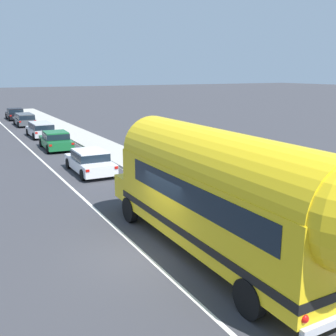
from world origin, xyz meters
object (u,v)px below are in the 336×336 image
object	(u,v)px
car_lead	(90,160)
car_third	(41,129)
car_second	(56,140)
car_fifth	(15,114)
painted_bus	(225,192)
car_fourth	(25,119)

from	to	relation	value
car_lead	car_third	distance (m)	14.88
car_lead	car_second	distance (m)	8.44
car_fifth	car_third	bearing A→B (deg)	-90.27
painted_bus	car_fourth	world-z (taller)	painted_bus
car_third	car_fourth	distance (m)	8.84
car_second	car_fifth	world-z (taller)	same
car_lead	car_fifth	size ratio (longest dim) A/B	1.06
car_second	car_third	distance (m)	6.44
car_fifth	car_fourth	bearing A→B (deg)	-90.20
painted_bus	car_third	bearing A→B (deg)	89.83
car_fifth	car_second	bearing A→B (deg)	-90.61
car_lead	car_fourth	world-z (taller)	same
car_third	car_fifth	size ratio (longest dim) A/B	0.99
car_fourth	car_lead	bearing A→B (deg)	-90.53
car_lead	car_second	bearing A→B (deg)	89.95
painted_bus	car_fifth	bearing A→B (deg)	89.79
car_lead	car_second	xyz separation A→B (m)	(0.01, 8.44, -0.01)
car_lead	painted_bus	bearing A→B (deg)	-89.63
car_second	car_fifth	distance (m)	22.20
car_lead	car_second	world-z (taller)	same
car_third	car_fourth	xyz separation A→B (m)	(0.05, 8.84, 0.00)
car_second	car_fifth	bearing A→B (deg)	89.39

